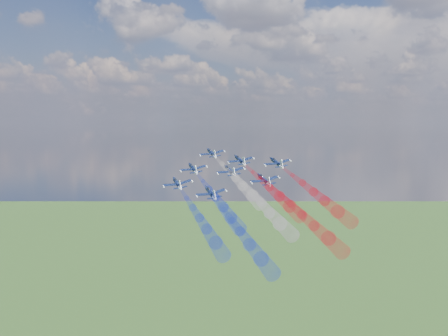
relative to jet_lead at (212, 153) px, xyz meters
The scene contains 16 objects.
jet_lead is the anchor object (origin of this frame).
trail_lead 26.23m from the jet_lead, 38.00° to the right, with size 3.90×42.12×3.90m, color white, non-canonical shape.
jet_inner_left 13.46m from the jet_lead, 84.27° to the right, with size 9.36×11.70×3.12m, color black, non-canonical shape.
trail_inner_left 37.05m from the jet_lead, 53.00° to the right, with size 3.90×42.12×3.90m, color #1A34E3, non-canonical shape.
jet_inner_right 12.77m from the jet_lead, ahead, with size 9.36×11.70×3.12m, color black, non-canonical shape.
trail_inner_right 37.62m from the jet_lead, 27.25° to the right, with size 3.90×42.12×3.90m, color red, non-canonical shape.
jet_outer_left 27.41m from the jet_lead, 78.88° to the right, with size 9.36×11.70×3.12m, color black, non-canonical shape.
trail_outer_left 50.50m from the jet_lead, 58.77° to the right, with size 3.90×42.12×3.90m, color #1A34E3, non-canonical shape.
jet_center_third 20.18m from the jet_lead, 37.50° to the right, with size 9.36×11.70×3.12m, color black, non-canonical shape.
trail_center_third 46.40m from the jet_lead, 37.79° to the right, with size 3.90×42.12×3.90m, color white, non-canonical shape.
jet_outer_right 25.74m from the jet_lead, ahead, with size 9.36×11.70×3.12m, color black, non-canonical shape.
trail_outer_right 48.86m from the jet_lead, 18.19° to the right, with size 3.90×42.12×3.90m, color red, non-canonical shape.
jet_rear_left 33.75m from the jet_lead, 55.49° to the right, with size 9.36×11.70×3.12m, color black, non-canonical shape.
trail_rear_left 59.33m from the jet_lead, 47.79° to the right, with size 3.90×42.12×3.90m, color #1A34E3, non-canonical shape.
jet_rear_right 32.05m from the jet_lead, 24.38° to the right, with size 9.36×11.70×3.12m, color black, non-canonical shape.
trail_rear_right 57.88m from the jet_lead, 30.48° to the right, with size 3.90×42.12×3.90m, color red, non-canonical shape.
Camera 1 is at (89.73, -117.07, 150.22)m, focal length 41.66 mm.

